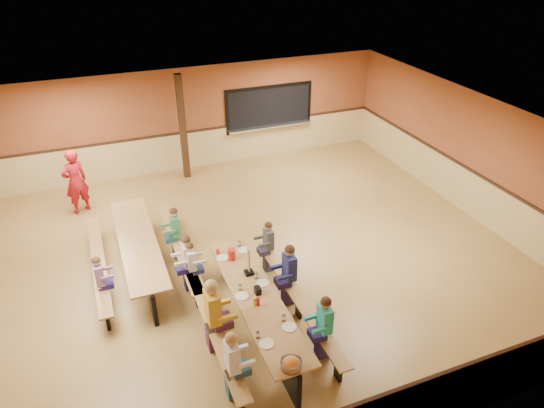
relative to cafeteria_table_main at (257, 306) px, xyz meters
name	(u,v)px	position (x,y,z in m)	size (l,w,h in m)	color
ground	(241,258)	(0.41, 2.15, -0.53)	(12.00, 12.00, 0.00)	olive
room_envelope	(240,232)	(0.41, 2.15, 0.16)	(12.04, 10.04, 3.02)	brown
kitchen_pass_through	(269,110)	(3.01, 7.11, 0.96)	(2.78, 0.28, 1.38)	black
structural_post	(183,128)	(0.21, 6.55, 0.97)	(0.18, 0.18, 3.00)	black
cafeteria_table_main	(257,306)	(0.00, 0.00, 0.00)	(1.91, 3.70, 0.74)	olive
cafeteria_table_second	(139,249)	(-1.69, 2.55, 0.00)	(1.91, 3.70, 0.74)	olive
seated_child_white_left	(233,365)	(-0.82, -1.21, 0.10)	(0.39, 0.32, 1.26)	silver
seated_adult_yellow	(213,315)	(-0.82, -0.14, 0.18)	(0.47, 0.38, 1.41)	gold
seated_child_grey_left	(192,268)	(-0.82, 1.45, 0.04)	(0.33, 0.27, 1.14)	silver
seated_child_teal_right	(324,327)	(0.83, -1.00, 0.09)	(0.38, 0.31, 1.24)	teal
seated_child_navy_right	(289,275)	(0.83, 0.46, 0.12)	(0.41, 0.34, 1.29)	navy
seated_child_char_right	(269,247)	(0.83, 1.55, 0.06)	(0.35, 0.28, 1.16)	#42464A
seated_child_purple_sec	(101,283)	(-2.52, 1.63, 0.04)	(0.33, 0.27, 1.14)	#85557F
seated_child_green_sec	(176,233)	(-0.87, 2.74, 0.08)	(0.37, 0.30, 1.21)	#367B4C
seated_child_tan_sec	(188,263)	(-0.87, 1.56, 0.09)	(0.38, 0.31, 1.23)	beige
standing_woman	(75,181)	(-2.77, 5.58, 0.33)	(0.62, 0.41, 1.70)	#AA131B
punch_pitcher	(232,254)	(-0.07, 1.21, 0.32)	(0.16, 0.16, 0.22)	red
chip_bowl	(291,363)	(-0.06, -1.65, 0.29)	(0.32, 0.32, 0.15)	orange
napkin_dispenser	(258,290)	(0.05, 0.08, 0.28)	(0.10, 0.14, 0.13)	black
condiment_mustard	(255,301)	(-0.10, -0.19, 0.30)	(0.06, 0.06, 0.17)	yellow
condiment_ketchup	(258,301)	(-0.05, -0.22, 0.30)	(0.06, 0.06, 0.17)	#B2140F
table_paddle	(249,268)	(0.09, 0.66, 0.35)	(0.16, 0.16, 0.56)	black
place_settings	(257,294)	(0.00, 0.00, 0.27)	(0.65, 3.30, 0.11)	beige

